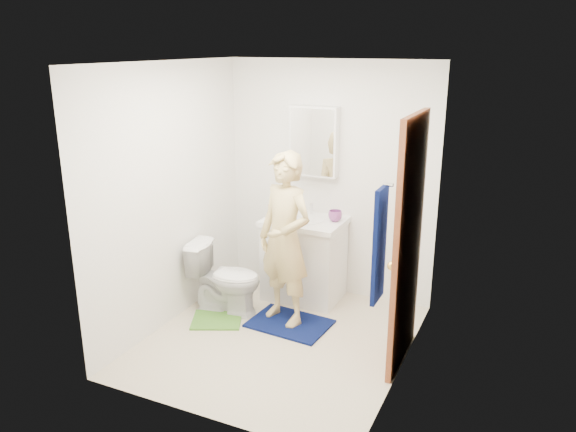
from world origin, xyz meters
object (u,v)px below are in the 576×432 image
Objects in this scene: toilet at (226,278)px; soap_dispenser at (274,208)px; man at (285,239)px; towel at (379,245)px; toothbrush_cup at (335,216)px; medicine_cabinet at (314,141)px; vanity_cabinet at (304,261)px.

soap_dispenser is at bearing -34.06° from toilet.
soap_dispenser is 0.63m from man.
toothbrush_cup is (-0.88, 1.55, -0.35)m from towel.
toothbrush_cup is (0.30, -0.16, -0.70)m from medicine_cabinet.
soap_dispenser reaches higher than toothbrush_cup.
vanity_cabinet is 3.97× the size of soap_dispenser.
toilet is at bearing -156.49° from man.
towel is at bearing -19.66° from man.
man reaches higher than vanity_cabinet.
medicine_cabinet is at bearing 113.18° from man.
towel reaches higher than vanity_cabinet.
medicine_cabinet reaches higher than toothbrush_cup.
toilet is at bearing -141.27° from toothbrush_cup.
towel is 5.88× the size of toothbrush_cup.
towel is at bearing -51.53° from vanity_cabinet.
medicine_cabinet is at bearing -41.95° from toilet.
toilet is 3.51× the size of soap_dispenser.
man reaches higher than soap_dispenser.
toilet is (-1.74, 0.86, -0.90)m from towel.
soap_dispenser is (-1.48, 1.41, -0.30)m from towel.
vanity_cabinet is at bearing 128.47° from towel.
towel is at bearing -43.60° from soap_dispenser.
vanity_cabinet is at bearing -167.14° from toothbrush_cup.
toothbrush_cup is at bearing 13.52° from soap_dispenser.
toothbrush_cup is at bearing 119.53° from towel.
toilet is (-0.56, -0.85, -1.25)m from medicine_cabinet.
medicine_cabinet reaches higher than towel.
medicine_cabinet is 0.43× the size of man.
medicine_cabinet is 2.11m from towel.
vanity_cabinet is 0.63m from soap_dispenser.
man reaches higher than toothbrush_cup.
soap_dispenser is at bearing -134.93° from medicine_cabinet.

